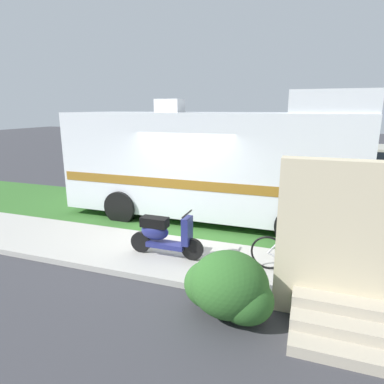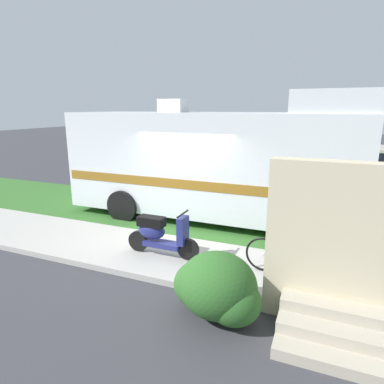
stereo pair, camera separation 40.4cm
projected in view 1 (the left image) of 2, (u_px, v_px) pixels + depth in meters
ground_plane at (178, 237)px, 8.17m from camera, size 80.00×80.00×0.00m
sidewalk at (157, 255)px, 7.06m from camera, size 24.00×2.00×0.12m
grass_strip at (198, 217)px, 9.53m from camera, size 24.00×3.40×0.08m
motorhome_rv at (213, 161)px, 9.23m from camera, size 7.83×2.78×3.47m
scooter at (163, 234)px, 6.80m from camera, size 1.59×0.50×0.97m
bicycle at (297, 255)px, 6.05m from camera, size 1.70×0.52×0.88m
pickup_truck_near at (379, 172)px, 11.39m from camera, size 5.65×2.18×1.82m
pickup_truck_far at (187, 150)px, 17.60m from camera, size 5.51×2.36×1.76m
porch_steps at (347, 262)px, 4.70m from camera, size 2.00×1.26×2.40m
bush_by_porch at (228, 287)px, 4.98m from camera, size 1.42×1.06×1.00m
bottle_green at (321, 265)px, 6.27m from camera, size 0.08×0.08×0.22m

